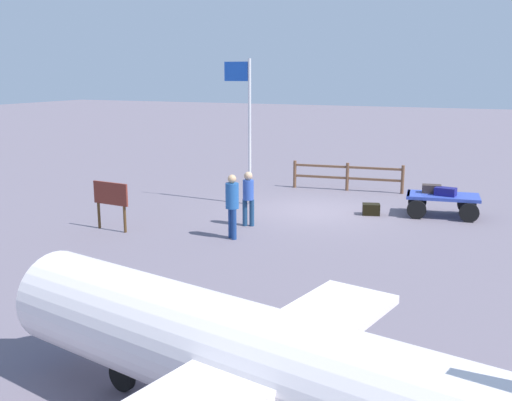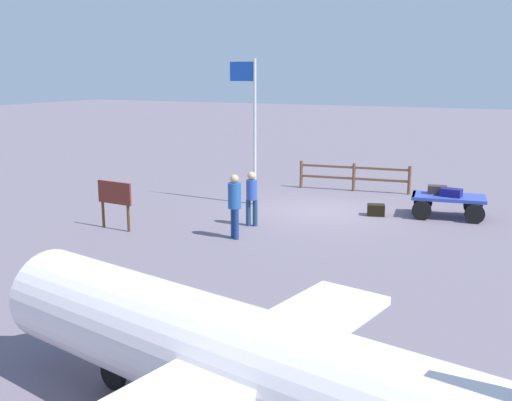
{
  "view_description": "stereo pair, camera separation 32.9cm",
  "coord_description": "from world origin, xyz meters",
  "px_view_note": "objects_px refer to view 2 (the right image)",
  "views": [
    {
      "loc": [
        -5.76,
        17.76,
        4.37
      ],
      "look_at": [
        -0.53,
        6.0,
        1.58
      ],
      "focal_mm": 41.66,
      "sensor_mm": 36.0,
      "label": 1
    },
    {
      "loc": [
        -6.06,
        17.62,
        4.37
      ],
      "look_at": [
        -0.53,
        6.0,
        1.58
      ],
      "focal_mm": 41.66,
      "sensor_mm": 36.0,
      "label": 2
    }
  ],
  "objects_px": {
    "suitcase_olive": "(437,190)",
    "suitcase_grey": "(451,193)",
    "airplane_near": "(232,359)",
    "suitcase_dark": "(376,210)",
    "worker_lead": "(252,195)",
    "signboard": "(115,197)",
    "worker_trailing": "(235,201)",
    "flagpole": "(252,118)",
    "luggage_cart": "(447,201)"
  },
  "relations": [
    {
      "from": "worker_trailing",
      "to": "airplane_near",
      "type": "bearing_deg",
      "value": 117.3
    },
    {
      "from": "luggage_cart",
      "to": "signboard",
      "type": "distance_m",
      "value": 9.96
    },
    {
      "from": "luggage_cart",
      "to": "worker_lead",
      "type": "relative_size",
      "value": 1.44
    },
    {
      "from": "luggage_cart",
      "to": "airplane_near",
      "type": "bearing_deg",
      "value": 87.18
    },
    {
      "from": "worker_trailing",
      "to": "airplane_near",
      "type": "distance_m",
      "value": 9.05
    },
    {
      "from": "suitcase_olive",
      "to": "luggage_cart",
      "type": "bearing_deg",
      "value": 156.55
    },
    {
      "from": "suitcase_dark",
      "to": "flagpole",
      "type": "xyz_separation_m",
      "value": [
        4.22,
        0.15,
        2.72
      ]
    },
    {
      "from": "worker_trailing",
      "to": "signboard",
      "type": "distance_m",
      "value": 3.53
    },
    {
      "from": "suitcase_grey",
      "to": "flagpole",
      "type": "relative_size",
      "value": 0.14
    },
    {
      "from": "suitcase_olive",
      "to": "flagpole",
      "type": "bearing_deg",
      "value": 9.88
    },
    {
      "from": "suitcase_dark",
      "to": "airplane_near",
      "type": "height_order",
      "value": "airplane_near"
    },
    {
      "from": "flagpole",
      "to": "luggage_cart",
      "type": "bearing_deg",
      "value": -172.01
    },
    {
      "from": "flagpole",
      "to": "suitcase_grey",
      "type": "bearing_deg",
      "value": -173.06
    },
    {
      "from": "worker_lead",
      "to": "signboard",
      "type": "distance_m",
      "value": 3.87
    },
    {
      "from": "flagpole",
      "to": "signboard",
      "type": "distance_m",
      "value": 5.44
    },
    {
      "from": "suitcase_grey",
      "to": "suitcase_dark",
      "type": "height_order",
      "value": "suitcase_grey"
    },
    {
      "from": "worker_trailing",
      "to": "flagpole",
      "type": "height_order",
      "value": "flagpole"
    },
    {
      "from": "luggage_cart",
      "to": "suitcase_grey",
      "type": "xyz_separation_m",
      "value": [
        -0.1,
        0.1,
        0.3
      ]
    },
    {
      "from": "airplane_near",
      "to": "signboard",
      "type": "xyz_separation_m",
      "value": [
        7.62,
        -7.42,
        -0.18
      ]
    },
    {
      "from": "worker_trailing",
      "to": "airplane_near",
      "type": "height_order",
      "value": "airplane_near"
    },
    {
      "from": "worker_lead",
      "to": "worker_trailing",
      "type": "distance_m",
      "value": 1.4
    },
    {
      "from": "worker_lead",
      "to": "worker_trailing",
      "type": "height_order",
      "value": "worker_trailing"
    },
    {
      "from": "luggage_cart",
      "to": "suitcase_dark",
      "type": "height_order",
      "value": "luggage_cart"
    },
    {
      "from": "suitcase_olive",
      "to": "signboard",
      "type": "relative_size",
      "value": 0.45
    },
    {
      "from": "suitcase_olive",
      "to": "flagpole",
      "type": "relative_size",
      "value": 0.13
    },
    {
      "from": "suitcase_olive",
      "to": "airplane_near",
      "type": "relative_size",
      "value": 0.07
    },
    {
      "from": "airplane_near",
      "to": "worker_trailing",
      "type": "bearing_deg",
      "value": -62.7
    },
    {
      "from": "suitcase_olive",
      "to": "signboard",
      "type": "distance_m",
      "value": 9.75
    },
    {
      "from": "airplane_near",
      "to": "signboard",
      "type": "height_order",
      "value": "airplane_near"
    },
    {
      "from": "luggage_cart",
      "to": "flagpole",
      "type": "distance_m",
      "value": 6.75
    },
    {
      "from": "suitcase_olive",
      "to": "suitcase_grey",
      "type": "height_order",
      "value": "suitcase_olive"
    },
    {
      "from": "worker_lead",
      "to": "airplane_near",
      "type": "height_order",
      "value": "airplane_near"
    },
    {
      "from": "suitcase_olive",
      "to": "airplane_near",
      "type": "height_order",
      "value": "airplane_near"
    },
    {
      "from": "worker_lead",
      "to": "suitcase_olive",
      "type": "bearing_deg",
      "value": -141.38
    },
    {
      "from": "suitcase_olive",
      "to": "worker_lead",
      "type": "bearing_deg",
      "value": 38.62
    },
    {
      "from": "luggage_cart",
      "to": "suitcase_grey",
      "type": "distance_m",
      "value": 0.34
    },
    {
      "from": "luggage_cart",
      "to": "suitcase_dark",
      "type": "bearing_deg",
      "value": 19.71
    },
    {
      "from": "suitcase_olive",
      "to": "worker_lead",
      "type": "distance_m",
      "value": 5.9
    },
    {
      "from": "suitcase_dark",
      "to": "worker_lead",
      "type": "bearing_deg",
      "value": 43.73
    },
    {
      "from": "signboard",
      "to": "worker_trailing",
      "type": "bearing_deg",
      "value": -169.9
    },
    {
      "from": "suitcase_dark",
      "to": "suitcase_grey",
      "type": "bearing_deg",
      "value": -163.73
    },
    {
      "from": "luggage_cart",
      "to": "suitcase_olive",
      "type": "relative_size",
      "value": 3.7
    },
    {
      "from": "luggage_cart",
      "to": "suitcase_olive",
      "type": "bearing_deg",
      "value": -23.45
    },
    {
      "from": "worker_lead",
      "to": "airplane_near",
      "type": "bearing_deg",
      "value": 114.61
    },
    {
      "from": "flagpole",
      "to": "signboard",
      "type": "bearing_deg",
      "value": 66.6
    },
    {
      "from": "luggage_cart",
      "to": "worker_lead",
      "type": "xyz_separation_m",
      "value": [
        4.96,
        3.53,
        0.42
      ]
    },
    {
      "from": "suitcase_olive",
      "to": "suitcase_dark",
      "type": "distance_m",
      "value": 1.99
    },
    {
      "from": "suitcase_olive",
      "to": "suitcase_grey",
      "type": "xyz_separation_m",
      "value": [
        -0.45,
        0.26,
        -0.01
      ]
    },
    {
      "from": "suitcase_dark",
      "to": "worker_trailing",
      "type": "distance_m",
      "value": 5.09
    },
    {
      "from": "suitcase_grey",
      "to": "worker_lead",
      "type": "bearing_deg",
      "value": 34.12
    }
  ]
}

